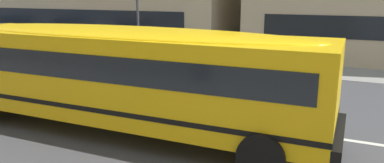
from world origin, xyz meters
The scene contains 5 objects.
ground_plane centered at (0.00, 0.00, 0.00)m, with size 400.00×400.00×0.00m, color #424244.
sidewalk_far centered at (0.00, 8.32, 0.01)m, with size 120.00×3.00×0.01m, color gray.
lane_centreline centered at (0.00, 0.00, 0.00)m, with size 110.00×0.16×0.01m, color silver.
school_bus centered at (2.70, -1.68, 1.61)m, with size 12.17×2.88×2.72m.
parked_car_maroon_near_corner centered at (-6.65, 5.42, 0.84)m, with size 3.98×2.05×1.64m.
Camera 1 is at (8.38, -9.32, 3.53)m, focal length 34.58 mm.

